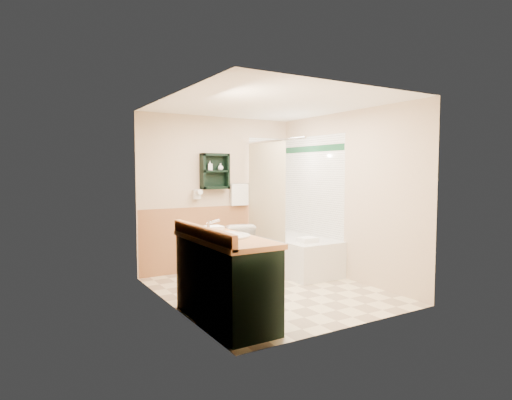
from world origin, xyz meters
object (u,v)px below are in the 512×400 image
object	(u,v)px
vanity_book	(190,221)
soap_bottle_b	(220,168)
bathtub	(295,254)
soap_bottle_a	(210,168)
vanity	(225,279)
hair_dryer	(197,194)
wall_shelf	(215,171)
toilet	(235,248)

from	to	relation	value
vanity_book	soap_bottle_b	bearing A→B (deg)	47.61
bathtub	soap_bottle_a	world-z (taller)	soap_bottle_a
vanity	soap_bottle_a	world-z (taller)	soap_bottle_a
hair_dryer	wall_shelf	bearing A→B (deg)	-4.76
vanity	bathtub	xyz separation A→B (m)	(1.92, 1.42, -0.18)
bathtub	wall_shelf	bearing A→B (deg)	145.91
soap_bottle_a	toilet	bearing A→B (deg)	-39.50
soap_bottle_b	toilet	bearing A→B (deg)	-63.56
vanity_book	soap_bottle_b	xyz separation A→B (m)	(1.15, 1.57, 0.61)
toilet	soap_bottle_b	xyz separation A→B (m)	(-0.12, 0.25, 1.23)
vanity	toilet	bearing A→B (deg)	59.10
wall_shelf	vanity_book	world-z (taller)	wall_shelf
hair_dryer	vanity_book	world-z (taller)	hair_dryer
hair_dryer	vanity	bearing A→B (deg)	-105.57
bathtub	soap_bottle_b	xyz separation A→B (m)	(-0.93, 0.69, 1.34)
toilet	soap_bottle_b	distance (m)	1.26
hair_dryer	soap_bottle_a	distance (m)	0.45
wall_shelf	bathtub	world-z (taller)	wall_shelf
hair_dryer	vanity	distance (m)	2.34
bathtub	soap_bottle_a	distance (m)	1.87
toilet	soap_bottle_b	bearing A→B (deg)	-51.72
bathtub	vanity_book	bearing A→B (deg)	-157.13
toilet	soap_bottle_a	world-z (taller)	soap_bottle_a
vanity	vanity_book	size ratio (longest dim) A/B	6.22
toilet	vanity_book	size ratio (longest dim) A/B	3.42
wall_shelf	vanity_book	size ratio (longest dim) A/B	2.45
hair_dryer	bathtub	distance (m)	1.77
hair_dryer	soap_bottle_b	world-z (taller)	soap_bottle_b
toilet	vanity_book	distance (m)	1.94
wall_shelf	bathtub	size ratio (longest dim) A/B	0.37
bathtub	toilet	distance (m)	0.93
bathtub	toilet	bearing A→B (deg)	151.44
bathtub	toilet	size ratio (longest dim) A/B	1.95
bathtub	hair_dryer	bearing A→B (deg)	151.53
vanity	soap_bottle_b	size ratio (longest dim) A/B	12.84
toilet	soap_bottle_a	distance (m)	1.28
wall_shelf	vanity_book	distance (m)	1.98
wall_shelf	soap_bottle_a	bearing A→B (deg)	-176.63
wall_shelf	soap_bottle_b	xyz separation A→B (m)	(0.09, -0.01, 0.06)
soap_bottle_a	vanity	bearing A→B (deg)	-111.04
vanity	bathtub	world-z (taller)	vanity
soap_bottle_a	hair_dryer	bearing A→B (deg)	172.06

